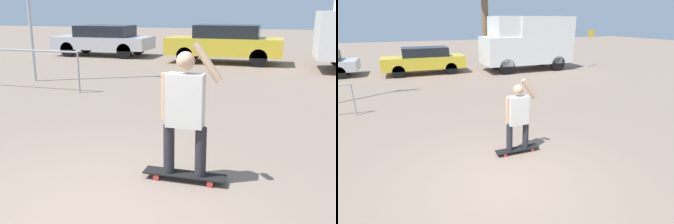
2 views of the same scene
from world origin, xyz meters
TOP-DOWN VIEW (x-y plane):
  - ground_plane at (0.00, 0.00)m, footprint 80.00×80.00m
  - skateboard at (0.75, 1.09)m, footprint 1.05×0.23m
  - person_skateboarder at (0.75, 1.09)m, footprint 0.74×0.22m
  - camper_van at (5.90, 11.06)m, footprint 5.47×2.29m
  - parked_car_yellow at (-0.27, 12.04)m, footprint 4.56×1.72m
  - street_sign at (10.09, 10.40)m, footprint 0.44×0.06m

SIDE VIEW (x-z plane):
  - ground_plane at x=0.00m, z-range 0.00..0.00m
  - skateboard at x=0.75m, z-range 0.03..0.13m
  - parked_car_yellow at x=-0.27m, z-range 0.05..1.56m
  - person_skateboarder at x=0.75m, z-range 0.14..1.80m
  - street_sign at x=10.09m, z-range 0.34..2.71m
  - camper_van at x=5.90m, z-range 0.15..3.34m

